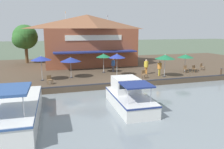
{
  "coord_description": "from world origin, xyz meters",
  "views": [
    {
      "loc": [
        19.37,
        -7.8,
        5.58
      ],
      "look_at": [
        -1.0,
        -1.52,
        1.3
      ],
      "focal_mm": 35.0,
      "sensor_mm": 36.0,
      "label": 1
    }
  ],
  "objects_px": {
    "patio_umbrella_back_row": "(71,59)",
    "person_near_entrance": "(160,67)",
    "patio_umbrella_near_quay_edge": "(104,56)",
    "cafe_chair_far_corner_seat": "(194,68)",
    "person_mid_patio": "(146,65)",
    "tree_downstream_bank": "(95,31)",
    "cafe_chair_beside_entrance": "(186,69)",
    "motorboat_fourth_along": "(127,95)",
    "waterfront_restaurant": "(87,39)",
    "mooring_post": "(221,72)",
    "tree_behind_restaurant": "(24,38)",
    "motorboat_second_along": "(12,107)",
    "person_at_quay_edge": "(113,64)",
    "cafe_chair_under_first_umbrella": "(202,66)",
    "cafe_chair_mid_patio": "(49,79)",
    "patio_umbrella_mid_patio_right": "(41,58)",
    "patio_umbrella_far_corner": "(165,57)",
    "patio_umbrella_mid_patio_left": "(186,56)",
    "patio_umbrella_by_entrance": "(117,56)",
    "cafe_chair_back_row_seat": "(144,74)"
  },
  "relations": [
    {
      "from": "patio_umbrella_back_row",
      "to": "person_at_quay_edge",
      "type": "distance_m",
      "value": 5.74
    },
    {
      "from": "patio_umbrella_mid_patio_right",
      "to": "cafe_chair_far_corner_seat",
      "type": "bearing_deg",
      "value": 87.5
    },
    {
      "from": "person_near_entrance",
      "to": "mooring_post",
      "type": "xyz_separation_m",
      "value": [
        1.79,
        6.92,
        -0.63
      ]
    },
    {
      "from": "cafe_chair_under_first_umbrella",
      "to": "motorboat_second_along",
      "type": "height_order",
      "value": "motorboat_second_along"
    },
    {
      "from": "cafe_chair_beside_entrance",
      "to": "tree_behind_restaurant",
      "type": "height_order",
      "value": "tree_behind_restaurant"
    },
    {
      "from": "patio_umbrella_back_row",
      "to": "person_near_entrance",
      "type": "distance_m",
      "value": 9.87
    },
    {
      "from": "cafe_chair_far_corner_seat",
      "to": "mooring_post",
      "type": "height_order",
      "value": "cafe_chair_far_corner_seat"
    },
    {
      "from": "waterfront_restaurant",
      "to": "person_at_quay_edge",
      "type": "distance_m",
      "value": 8.72
    },
    {
      "from": "cafe_chair_under_first_umbrella",
      "to": "person_mid_patio",
      "type": "height_order",
      "value": "person_mid_patio"
    },
    {
      "from": "patio_umbrella_near_quay_edge",
      "to": "mooring_post",
      "type": "xyz_separation_m",
      "value": [
        5.44,
        12.45,
        -1.66
      ]
    },
    {
      "from": "waterfront_restaurant",
      "to": "patio_umbrella_mid_patio_left",
      "type": "distance_m",
      "value": 14.72
    },
    {
      "from": "patio_umbrella_mid_patio_right",
      "to": "tree_behind_restaurant",
      "type": "distance_m",
      "value": 13.77
    },
    {
      "from": "person_near_entrance",
      "to": "patio_umbrella_mid_patio_right",
      "type": "bearing_deg",
      "value": -96.1
    },
    {
      "from": "motorboat_second_along",
      "to": "mooring_post",
      "type": "height_order",
      "value": "motorboat_second_along"
    },
    {
      "from": "person_at_quay_edge",
      "to": "cafe_chair_far_corner_seat",
      "type": "bearing_deg",
      "value": 71.69
    },
    {
      "from": "cafe_chair_beside_entrance",
      "to": "motorboat_fourth_along",
      "type": "bearing_deg",
      "value": -54.52
    },
    {
      "from": "cafe_chair_beside_entrance",
      "to": "motorboat_fourth_along",
      "type": "height_order",
      "value": "motorboat_fourth_along"
    },
    {
      "from": "tree_behind_restaurant",
      "to": "cafe_chair_far_corner_seat",
      "type": "bearing_deg",
      "value": 54.9
    },
    {
      "from": "patio_umbrella_back_row",
      "to": "person_near_entrance",
      "type": "relative_size",
      "value": 1.36
    },
    {
      "from": "patio_umbrella_near_quay_edge",
      "to": "cafe_chair_beside_entrance",
      "type": "height_order",
      "value": "patio_umbrella_near_quay_edge"
    },
    {
      "from": "patio_umbrella_mid_patio_left",
      "to": "cafe_chair_back_row_seat",
      "type": "xyz_separation_m",
      "value": [
        1.9,
        -6.4,
        -1.47
      ]
    },
    {
      "from": "person_at_quay_edge",
      "to": "tree_downstream_bank",
      "type": "xyz_separation_m",
      "value": [
        -10.55,
        0.16,
        3.84
      ]
    },
    {
      "from": "person_near_entrance",
      "to": "patio_umbrella_back_row",
      "type": "bearing_deg",
      "value": -100.79
    },
    {
      "from": "patio_umbrella_back_row",
      "to": "person_at_quay_edge",
      "type": "relative_size",
      "value": 1.38
    },
    {
      "from": "waterfront_restaurant",
      "to": "cafe_chair_mid_patio",
      "type": "bearing_deg",
      "value": -26.27
    },
    {
      "from": "patio_umbrella_by_entrance",
      "to": "patio_umbrella_far_corner",
      "type": "relative_size",
      "value": 1.02
    },
    {
      "from": "motorboat_second_along",
      "to": "person_at_quay_edge",
      "type": "bearing_deg",
      "value": 136.45
    },
    {
      "from": "cafe_chair_back_row_seat",
      "to": "tree_behind_restaurant",
      "type": "xyz_separation_m",
      "value": [
        -15.45,
        -12.91,
        3.46
      ]
    },
    {
      "from": "cafe_chair_under_first_umbrella",
      "to": "cafe_chair_beside_entrance",
      "type": "bearing_deg",
      "value": -74.37
    },
    {
      "from": "patio_umbrella_near_quay_edge",
      "to": "cafe_chair_mid_patio",
      "type": "height_order",
      "value": "patio_umbrella_near_quay_edge"
    },
    {
      "from": "patio_umbrella_near_quay_edge",
      "to": "patio_umbrella_far_corner",
      "type": "bearing_deg",
      "value": 53.67
    },
    {
      "from": "person_mid_patio",
      "to": "tree_downstream_bank",
      "type": "bearing_deg",
      "value": -166.63
    },
    {
      "from": "patio_umbrella_by_entrance",
      "to": "patio_umbrella_mid_patio_right",
      "type": "bearing_deg",
      "value": -90.18
    },
    {
      "from": "motorboat_second_along",
      "to": "waterfront_restaurant",
      "type": "bearing_deg",
      "value": 155.54
    },
    {
      "from": "person_at_quay_edge",
      "to": "tree_behind_restaurant",
      "type": "height_order",
      "value": "tree_behind_restaurant"
    },
    {
      "from": "cafe_chair_under_first_umbrella",
      "to": "person_at_quay_edge",
      "type": "height_order",
      "value": "person_at_quay_edge"
    },
    {
      "from": "mooring_post",
      "to": "tree_behind_restaurant",
      "type": "relative_size",
      "value": 0.13
    },
    {
      "from": "patio_umbrella_near_quay_edge",
      "to": "motorboat_second_along",
      "type": "bearing_deg",
      "value": -39.95
    },
    {
      "from": "patio_umbrella_far_corner",
      "to": "cafe_chair_far_corner_seat",
      "type": "distance_m",
      "value": 5.26
    },
    {
      "from": "patio_umbrella_mid_patio_left",
      "to": "patio_umbrella_by_entrance",
      "type": "bearing_deg",
      "value": -90.61
    },
    {
      "from": "person_mid_patio",
      "to": "tree_behind_restaurant",
      "type": "xyz_separation_m",
      "value": [
        -13.54,
        -14.06,
        2.85
      ]
    },
    {
      "from": "waterfront_restaurant",
      "to": "mooring_post",
      "type": "xyz_separation_m",
      "value": [
        13.6,
        12.8,
        -3.35
      ]
    },
    {
      "from": "waterfront_restaurant",
      "to": "cafe_chair_far_corner_seat",
      "type": "relative_size",
      "value": 15.67
    },
    {
      "from": "waterfront_restaurant",
      "to": "person_near_entrance",
      "type": "bearing_deg",
      "value": 26.45
    },
    {
      "from": "cafe_chair_far_corner_seat",
      "to": "tree_behind_restaurant",
      "type": "relative_size",
      "value": 0.14
    },
    {
      "from": "patio_umbrella_near_quay_edge",
      "to": "cafe_chair_far_corner_seat",
      "type": "xyz_separation_m",
      "value": [
        3.08,
        10.63,
        -1.58
      ]
    },
    {
      "from": "person_mid_patio",
      "to": "cafe_chair_far_corner_seat",
      "type": "bearing_deg",
      "value": 83.76
    },
    {
      "from": "waterfront_restaurant",
      "to": "cafe_chair_beside_entrance",
      "type": "relative_size",
      "value": 15.67
    },
    {
      "from": "patio_umbrella_mid_patio_left",
      "to": "person_mid_patio",
      "type": "distance_m",
      "value": 5.32
    },
    {
      "from": "person_mid_patio",
      "to": "tree_behind_restaurant",
      "type": "distance_m",
      "value": 19.73
    }
  ]
}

